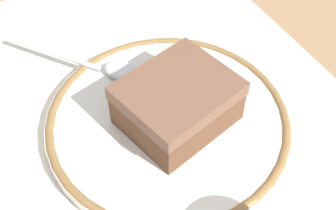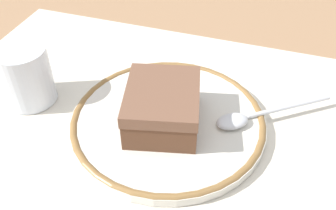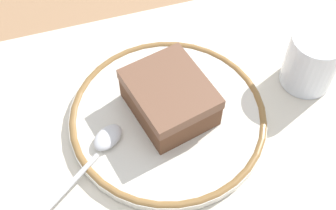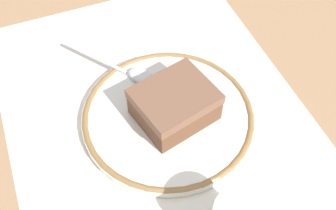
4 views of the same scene
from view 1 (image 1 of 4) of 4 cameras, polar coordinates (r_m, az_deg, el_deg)
name	(u,v)px [view 1 (image 1 of 4)]	position (r m, az deg, el deg)	size (l,w,h in m)	color
ground_plane	(167,149)	(0.43, -0.07, -5.19)	(2.40, 2.40, 0.00)	#9E7551
placemat	(167,148)	(0.43, -0.07, -5.13)	(0.55, 0.38, 0.00)	beige
plate	(168,122)	(0.43, 0.00, -2.04)	(0.22, 0.22, 0.01)	silver
cake_slice	(177,103)	(0.41, 1.12, 0.24)	(0.10, 0.11, 0.05)	brown
spoon	(101,68)	(0.47, -7.95, 4.42)	(0.12, 0.10, 0.01)	silver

